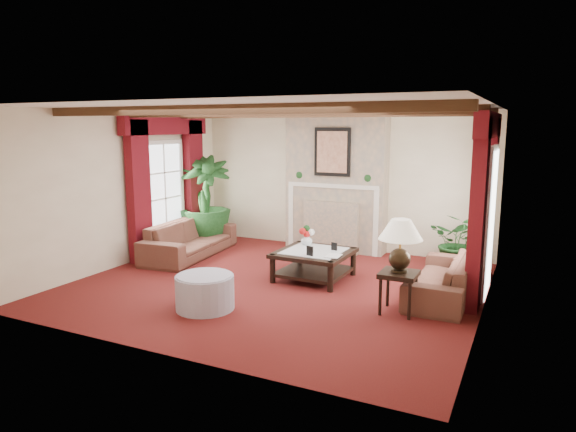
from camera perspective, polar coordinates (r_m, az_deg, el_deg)
The scene contains 23 objects.
floor at distance 8.07m, azimuth -1.21°, elevation -7.61°, with size 6.00×6.00×0.00m, color #4D0D11.
ceiling at distance 7.70m, azimuth -1.29°, elevation 11.92°, with size 6.00×6.00×0.00m, color white.
back_wall at distance 10.28m, azimuth 5.74°, elevation 3.85°, with size 6.00×0.02×2.70m, color beige.
left_wall at distance 9.51m, azimuth -17.61°, elevation 2.94°, with size 0.02×5.50×2.70m, color beige.
right_wall at distance 6.96m, azimuth 21.34°, elevation 0.28°, with size 0.02×5.50×2.70m, color beige.
ceiling_beams at distance 7.70m, azimuth -1.29°, elevation 11.47°, with size 6.00×3.00×0.12m, color #311F0F, non-canonical shape.
fireplace at distance 10.04m, azimuth 5.47°, elevation 11.43°, with size 2.00×0.52×2.70m, color tan, non-canonical shape.
french_door_left at distance 10.18m, azimuth -13.83°, elevation 7.96°, with size 0.10×1.10×2.16m, color white, non-canonical shape.
french_door_right at distance 7.88m, azimuth 22.09°, elevation 7.00°, with size 0.10×1.10×2.16m, color white, non-canonical shape.
curtains_left at distance 10.10m, azimuth -13.45°, elevation 10.35°, with size 0.20×2.40×2.55m, color #4B0A13, non-canonical shape.
curtains_right at distance 7.88m, azimuth 21.48°, elevation 10.10°, with size 0.20×2.40×2.55m, color #4B0A13, non-canonical shape.
sofa_left at distance 9.88m, azimuth -10.86°, elevation -1.86°, with size 0.89×2.31×0.88m, color #330E16.
sofa_right at distance 7.74m, azimuth 16.85°, elevation -5.81°, with size 0.59×2.00×0.78m, color #330E16.
potted_palm at distance 10.71m, azimuth -9.14°, elevation -0.49°, with size 2.00×2.06×1.03m, color black.
small_plant at distance 9.16m, azimuth 18.45°, elevation -3.46°, with size 1.12×1.19×0.78m, color black.
coffee_table at distance 8.31m, azimuth 2.90°, elevation -5.45°, with size 1.13×1.13×0.46m, color black, non-canonical shape.
side_table at distance 6.98m, azimuth 12.15°, elevation -8.29°, with size 0.47×0.47×0.56m, color black, non-canonical shape.
ottoman at distance 7.07m, azimuth -9.22°, elevation -8.37°, with size 0.79×0.79×0.46m, color #918EA1.
table_lamp at distance 6.81m, azimuth 12.35°, elevation -3.17°, with size 0.57×0.57×0.72m, color black, non-canonical shape.
flower_vase at distance 8.62m, azimuth 2.09°, elevation -2.65°, with size 0.25×0.26×0.19m, color silver.
book at distance 7.90m, azimuth 4.33°, elevation -3.46°, with size 0.21×0.03×0.29m, color black.
photo_frame_a at distance 7.90m, azimuth 2.44°, elevation -3.93°, with size 0.12×0.02×0.16m, color black, non-canonical shape.
photo_frame_b at distance 8.27m, azimuth 5.15°, elevation -3.42°, with size 0.11×0.02×0.14m, color black, non-canonical shape.
Camera 1 is at (3.49, -6.85, 2.44)m, focal length 32.00 mm.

